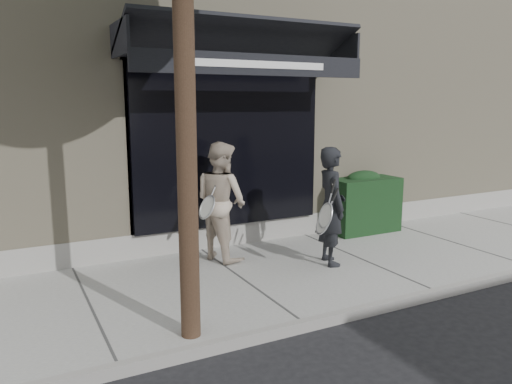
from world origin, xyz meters
TOP-DOWN VIEW (x-y plane):
  - ground at (0.00, 0.00)m, footprint 80.00×80.00m
  - sidewalk at (0.00, 0.00)m, footprint 20.00×3.00m
  - curb at (0.00, -1.55)m, footprint 20.00×0.10m
  - building_facade at (-0.01, 4.96)m, footprint 14.30×8.04m
  - hedge at (1.10, 1.25)m, footprint 1.30×0.70m
  - pedestrian_front at (-0.55, -0.03)m, footprint 0.72×0.85m
  - pedestrian_back at (-1.89, 0.93)m, footprint 0.92×1.04m

SIDE VIEW (x-z plane):
  - ground at x=0.00m, z-range 0.00..0.00m
  - sidewalk at x=0.00m, z-range 0.00..0.12m
  - curb at x=0.00m, z-range 0.00..0.14m
  - hedge at x=1.10m, z-range 0.09..1.23m
  - pedestrian_front at x=-0.55m, z-range 0.12..1.86m
  - pedestrian_back at x=-1.89m, z-range 0.12..1.92m
  - building_facade at x=-0.01m, z-range -0.08..5.56m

